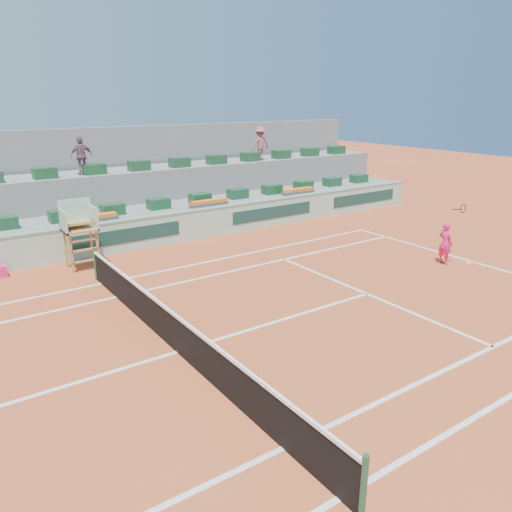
{
  "coord_description": "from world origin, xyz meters",
  "views": [
    {
      "loc": [
        -4.45,
        -9.72,
        5.77
      ],
      "look_at": [
        4.0,
        2.5,
        1.0
      ],
      "focal_mm": 35.0,
      "sensor_mm": 36.0,
      "label": 1
    }
  ],
  "objects": [
    {
      "name": "flower_planters",
      "position": [
        -1.5,
        9.0,
        1.33
      ],
      "size": [
        26.8,
        0.36,
        0.28
      ],
      "color": "#4E4E4E",
      "rests_on": "seating_tier_lower"
    },
    {
      "name": "tennis_player",
      "position": [
        10.84,
        0.48,
        0.78
      ],
      "size": [
        0.4,
        0.85,
        2.28
      ],
      "color": "#F6207A",
      "rests_on": "ground"
    },
    {
      "name": "spectator_right",
      "position": [
        10.57,
        11.65,
        3.45
      ],
      "size": [
        1.1,
        0.63,
        1.7
      ],
      "primitive_type": "imported",
      "rotation": [
        0.0,
        0.0,
        3.14
      ],
      "color": "#A25158",
      "rests_on": "seating_tier_upper"
    },
    {
      "name": "tennis_net",
      "position": [
        0.0,
        0.0,
        0.53
      ],
      "size": [
        0.1,
        11.97,
        1.1
      ],
      "color": "black",
      "rests_on": "ground"
    },
    {
      "name": "seating_tier_upper",
      "position": [
        0.0,
        12.3,
        1.3
      ],
      "size": [
        36.0,
        2.4,
        2.6
      ],
      "primitive_type": "cube",
      "color": "gray",
      "rests_on": "ground"
    },
    {
      "name": "seat_row_upper",
      "position": [
        0.0,
        11.7,
        2.82
      ],
      "size": [
        32.9,
        0.6,
        0.44
      ],
      "color": "#174626",
      "rests_on": "seating_tier_upper"
    },
    {
      "name": "umpire_chair",
      "position": [
        0.0,
        7.5,
        1.54
      ],
      "size": [
        1.1,
        0.9,
        2.4
      ],
      "color": "#A0733C",
      "rests_on": "ground"
    },
    {
      "name": "seating_tier_lower",
      "position": [
        0.0,
        10.7,
        0.6
      ],
      "size": [
        36.0,
        4.0,
        1.2
      ],
      "primitive_type": "cube",
      "color": "gray",
      "rests_on": "ground"
    },
    {
      "name": "ground",
      "position": [
        0.0,
        0.0,
        0.0
      ],
      "size": [
        90.0,
        90.0,
        0.0
      ],
      "primitive_type": "plane",
      "color": "#A84420",
      "rests_on": "ground"
    },
    {
      "name": "spectator_mid",
      "position": [
        1.55,
        11.8,
        3.39
      ],
      "size": [
        0.94,
        0.41,
        1.59
      ],
      "primitive_type": "imported",
      "rotation": [
        0.0,
        0.0,
        3.16
      ],
      "color": "#7A5160",
      "rests_on": "seating_tier_upper"
    },
    {
      "name": "court_lines",
      "position": [
        0.0,
        0.0,
        0.01
      ],
      "size": [
        23.89,
        11.09,
        0.01
      ],
      "color": "silver",
      "rests_on": "ground"
    },
    {
      "name": "advertising_hoarding",
      "position": [
        0.02,
        8.5,
        0.63
      ],
      "size": [
        36.0,
        0.34,
        1.26
      ],
      "color": "#A0CAB1",
      "rests_on": "ground"
    },
    {
      "name": "stadium_back_wall",
      "position": [
        0.0,
        13.9,
        2.2
      ],
      "size": [
        36.0,
        0.4,
        4.4
      ],
      "primitive_type": "cube",
      "color": "gray",
      "rests_on": "ground"
    },
    {
      "name": "seat_row_lower",
      "position": [
        0.0,
        9.8,
        1.42
      ],
      "size": [
        32.9,
        0.6,
        0.44
      ],
      "color": "#174626",
      "rests_on": "seating_tier_lower"
    }
  ]
}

